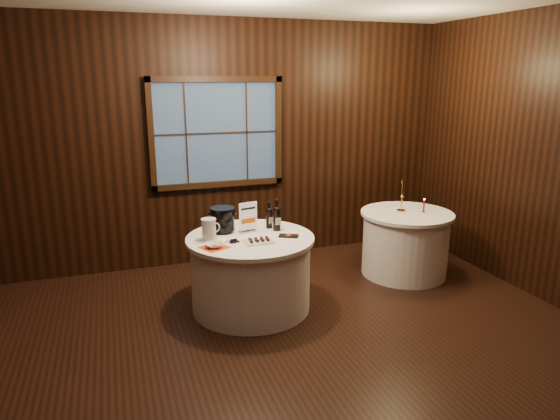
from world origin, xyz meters
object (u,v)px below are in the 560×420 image
object	(u,v)px
cracker_bowl	(214,245)
red_candle	(424,207)
ice_bucket	(223,219)
port_bottle_left	(269,217)
port_bottle_right	(277,217)
glass_pitcher	(209,229)
side_table	(405,243)
brass_candlestick	(402,200)
chocolate_box	(289,236)
main_table	(251,272)
sign_stand	(248,222)
chocolate_plate	(259,241)
grape_bunch	(234,241)

from	to	relation	value
cracker_bowl	red_candle	size ratio (longest dim) A/B	0.96
red_candle	ice_bucket	bearing A→B (deg)	179.89
port_bottle_left	port_bottle_right	size ratio (longest dim) A/B	0.85
glass_pitcher	side_table	bearing A→B (deg)	-9.93
ice_bucket	cracker_bowl	xyz separation A→B (m)	(-0.18, -0.44, -0.11)
port_bottle_left	brass_candlestick	distance (m)	1.69
port_bottle_left	red_candle	distance (m)	1.91
cracker_bowl	red_candle	distance (m)	2.62
side_table	port_bottle_left	size ratio (longest dim) A/B	3.77
chocolate_box	glass_pitcher	xyz separation A→B (m)	(-0.77, 0.16, 0.10)
main_table	glass_pitcher	bearing A→B (deg)	174.60
sign_stand	port_bottle_right	distance (m)	0.30
port_bottle_right	red_candle	xyz separation A→B (m)	(1.86, 0.12, -0.08)
port_bottle_right	side_table	bearing A→B (deg)	3.31
red_candle	main_table	bearing A→B (deg)	-173.90
ice_bucket	chocolate_plate	bearing A→B (deg)	-59.64
glass_pitcher	brass_candlestick	size ratio (longest dim) A/B	0.57
ice_bucket	grape_bunch	size ratio (longest dim) A/B	1.67
chocolate_box	glass_pitcher	world-z (taller)	glass_pitcher
grape_bunch	glass_pitcher	bearing A→B (deg)	141.30
brass_candlestick	chocolate_box	bearing A→B (deg)	-163.20
port_bottle_right	red_candle	world-z (taller)	port_bottle_right
glass_pitcher	brass_candlestick	bearing A→B (deg)	-8.43
sign_stand	port_bottle_left	world-z (taller)	sign_stand
side_table	sign_stand	size ratio (longest dim) A/B	3.29
grape_bunch	chocolate_plate	bearing A→B (deg)	-17.26
grape_bunch	main_table	bearing A→B (deg)	32.76
main_table	ice_bucket	distance (m)	0.61
chocolate_plate	brass_candlestick	xyz separation A→B (m)	(1.92, 0.56, 0.12)
chocolate_plate	cracker_bowl	distance (m)	0.44
cracker_bowl	brass_candlestick	distance (m)	2.43
red_candle	side_table	bearing A→B (deg)	159.29
port_bottle_left	red_candle	world-z (taller)	port_bottle_left
ice_bucket	port_bottle_right	bearing A→B (deg)	-12.54
main_table	ice_bucket	xyz separation A→B (m)	(-0.22, 0.24, 0.52)
side_table	brass_candlestick	size ratio (longest dim) A/B	2.89
main_table	cracker_bowl	distance (m)	0.61
side_table	ice_bucket	distance (m)	2.28
grape_bunch	glass_pitcher	distance (m)	0.28
port_bottle_right	chocolate_box	world-z (taller)	port_bottle_right
side_table	red_candle	xyz separation A→B (m)	(0.18, -0.07, 0.45)
grape_bunch	glass_pitcher	world-z (taller)	glass_pitcher
main_table	grape_bunch	xyz separation A→B (m)	(-0.20, -0.13, 0.40)
main_table	grape_bunch	bearing A→B (deg)	-147.24
main_table	cracker_bowl	world-z (taller)	cracker_bowl
main_table	red_candle	bearing A→B (deg)	6.10
port_bottle_right	grape_bunch	distance (m)	0.58
main_table	port_bottle_left	world-z (taller)	port_bottle_left
chocolate_plate	chocolate_box	size ratio (longest dim) A/B	1.46
main_table	red_candle	size ratio (longest dim) A/B	7.58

